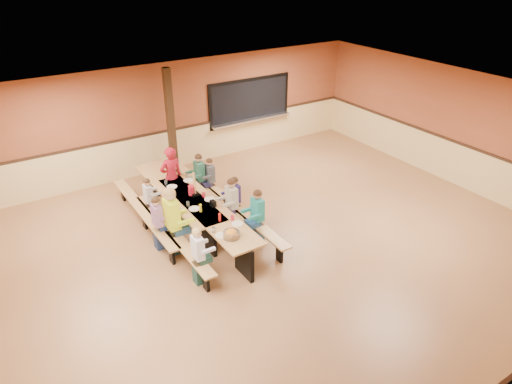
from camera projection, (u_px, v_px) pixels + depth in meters
ground at (269, 251)px, 9.56m from camera, size 12.00×12.00×0.00m
room_envelope at (269, 223)px, 9.24m from camera, size 12.04×10.04×3.02m
kitchen_pass_through at (250, 103)px, 13.80m from camera, size 2.78×0.28×1.38m
structural_post at (171, 125)px, 12.05m from camera, size 0.18×0.18×3.00m
cafeteria_table_main at (207, 217)px, 9.77m from camera, size 1.91×3.70×0.74m
cafeteria_table_second at (177, 198)px, 10.50m from camera, size 1.91×3.70×0.74m
seated_child_white_left at (198, 256)px, 8.39m from camera, size 0.36×0.29×1.19m
seated_adult_yellow at (173, 222)px, 9.20m from camera, size 0.49×0.40×1.47m
seated_child_grey_left at (149, 201)px, 10.31m from camera, size 0.32×0.26×1.11m
seated_child_teal_right at (257, 217)px, 9.58m from camera, size 0.38×0.31×1.24m
seated_child_navy_right at (235, 201)px, 10.30m from camera, size 0.34×0.28×1.15m
seated_child_char_right at (210, 180)px, 11.21m from camera, size 0.34×0.28×1.14m
seated_child_purple_sec at (158, 223)px, 9.40m from camera, size 0.36×0.30×1.19m
seated_child_green_sec at (200, 178)px, 11.23m from camera, size 0.38×0.31×1.23m
seated_child_tan_sec at (232, 205)px, 10.03m from camera, size 0.38×0.31×1.24m
standing_woman at (171, 177)px, 10.94m from camera, size 0.57×0.39×1.53m
punch_pitcher at (192, 190)px, 10.15m from camera, size 0.16×0.16×0.22m
chip_bowl at (231, 234)px, 8.65m from camera, size 0.32×0.32×0.15m
napkin_dispenser at (213, 204)px, 9.71m from camera, size 0.10×0.14×0.13m
condiment_mustard at (200, 208)px, 9.50m from camera, size 0.06×0.06×0.17m
condiment_ketchup at (220, 217)px, 9.18m from camera, size 0.06×0.06×0.17m
table_paddle at (195, 190)px, 10.12m from camera, size 0.16×0.16×0.56m
place_settings at (206, 206)px, 9.65m from camera, size 0.65×3.30×0.11m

